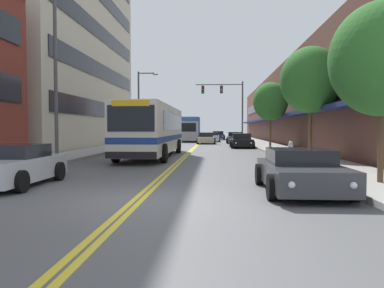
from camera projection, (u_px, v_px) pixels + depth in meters
ground_plane at (200, 143)px, 46.30m from camera, size 240.00×240.00×0.00m
sidewalk_left at (144, 142)px, 46.73m from camera, size 2.97×106.00×0.17m
sidewalk_right at (256, 142)px, 45.87m from camera, size 2.97×106.00×0.17m
centre_line at (200, 143)px, 46.30m from camera, size 0.34×106.00×0.01m
storefront_row_right at (304, 108)px, 45.35m from camera, size 9.10×68.00×8.41m
city_bus at (153, 128)px, 23.67m from camera, size 2.82×12.57×3.14m
car_beige_parked_left_near at (158, 139)px, 40.68m from camera, size 2.03×4.61×1.21m
car_silver_parked_left_mid at (13, 166)px, 11.59m from camera, size 2.08×4.18×1.27m
car_dark_grey_parked_right_foreground at (300, 171)px, 10.46m from camera, size 2.19×4.37×1.20m
car_black_parked_right_mid at (242, 141)px, 34.49m from camera, size 2.11×4.65×1.32m
car_slate_blue_parked_right_far at (235, 138)px, 44.39m from camera, size 2.01×4.18×1.34m
car_navy_moving_lead at (218, 136)px, 59.08m from camera, size 2.16×4.46×1.34m
car_champagne_moving_second at (206, 138)px, 43.41m from camera, size 2.12×4.36×1.31m
car_white_moving_third at (213, 137)px, 50.13m from camera, size 1.99×4.28×1.24m
box_truck at (190, 129)px, 50.63m from camera, size 2.75×7.30×3.31m
traffic_signal_mast at (227, 100)px, 44.99m from camera, size 5.70×0.38×7.40m
street_lamp_left_near at (63, 60)px, 16.85m from camera, size 2.61×0.28×8.17m
street_lamp_left_far at (142, 102)px, 35.26m from camera, size 1.98×0.28×7.11m
street_tree_right_near at (383, 59)px, 11.01m from camera, size 3.09×3.09×5.35m
street_tree_right_mid at (311, 80)px, 20.95m from camera, size 3.39×3.39×6.18m
street_tree_right_far at (271, 102)px, 32.09m from camera, size 2.99×2.99×5.56m
fire_hydrant at (291, 150)px, 19.95m from camera, size 0.34×0.26×0.93m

